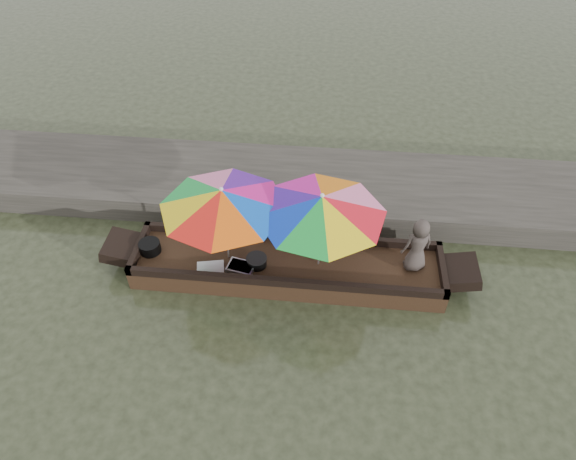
# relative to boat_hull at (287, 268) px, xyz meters

# --- Properties ---
(water) EXTENTS (80.00, 80.00, 0.00)m
(water) POSITION_rel_boat_hull_xyz_m (0.00, 0.00, -0.17)
(water) COLOR #252B19
(water) RESTS_ON ground
(dock) EXTENTS (22.00, 2.20, 0.50)m
(dock) POSITION_rel_boat_hull_xyz_m (0.00, 2.20, 0.08)
(dock) COLOR #2D2B26
(dock) RESTS_ON ground
(boat_hull) EXTENTS (5.36, 1.20, 0.35)m
(boat_hull) POSITION_rel_boat_hull_xyz_m (0.00, 0.00, 0.00)
(boat_hull) COLOR black
(boat_hull) RESTS_ON water
(cooking_pot) EXTENTS (0.37, 0.37, 0.20)m
(cooking_pot) POSITION_rel_boat_hull_xyz_m (-2.43, 0.01, 0.27)
(cooking_pot) COLOR black
(cooking_pot) RESTS_ON boat_hull
(tray_crayfish) EXTENTS (0.51, 0.40, 0.09)m
(tray_crayfish) POSITION_rel_boat_hull_xyz_m (-0.77, -0.27, 0.22)
(tray_crayfish) COLOR silver
(tray_crayfish) RESTS_ON boat_hull
(tray_scallop) EXTENTS (0.51, 0.40, 0.06)m
(tray_scallop) POSITION_rel_boat_hull_xyz_m (-1.28, -0.33, 0.21)
(tray_scallop) COLOR silver
(tray_scallop) RESTS_ON boat_hull
(charcoal_grill) EXTENTS (0.34, 0.34, 0.16)m
(charcoal_grill) POSITION_rel_boat_hull_xyz_m (-0.52, -0.14, 0.25)
(charcoal_grill) COLOR black
(charcoal_grill) RESTS_ON boat_hull
(supply_bag) EXTENTS (0.33, 0.29, 0.26)m
(supply_bag) POSITION_rel_boat_hull_xyz_m (0.28, 0.45, 0.30)
(supply_bag) COLOR silver
(supply_bag) RESTS_ON boat_hull
(vendor) EXTENTS (0.59, 0.48, 1.04)m
(vendor) POSITION_rel_boat_hull_xyz_m (2.15, 0.09, 0.70)
(vendor) COLOR #423834
(vendor) RESTS_ON boat_hull
(umbrella_bow) EXTENTS (2.12, 2.12, 1.55)m
(umbrella_bow) POSITION_rel_boat_hull_xyz_m (-1.03, 0.00, 0.95)
(umbrella_bow) COLOR #E51489
(umbrella_bow) RESTS_ON boat_hull
(umbrella_stern) EXTENTS (2.40, 2.40, 1.55)m
(umbrella_stern) POSITION_rel_boat_hull_xyz_m (0.53, 0.00, 0.95)
(umbrella_stern) COLOR pink
(umbrella_stern) RESTS_ON boat_hull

